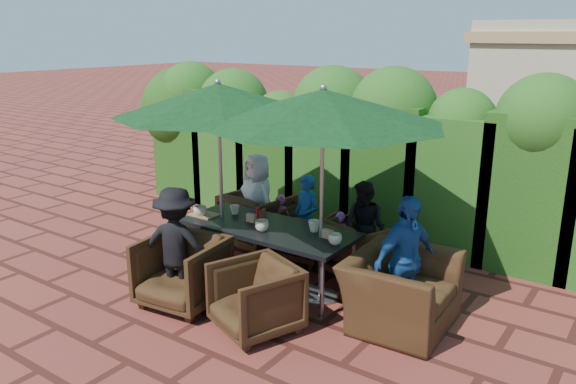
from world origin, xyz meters
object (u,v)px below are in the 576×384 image
Objects in this scene: umbrella_right at (323,108)px; chair_end_right at (401,280)px; chair_near_left at (182,268)px; chair_near_right at (255,295)px; chair_far_right at (360,246)px; dining_table at (268,232)px; chair_far_left at (257,217)px; umbrella_left at (218,100)px; chair_far_mid at (304,233)px.

umbrella_right reaches higher than chair_end_right.
chair_near_left is 1.04m from chair_near_right.
chair_far_right is 0.68× the size of chair_end_right.
dining_table is 0.81× the size of umbrella_right.
umbrella_right is at bearing 33.91° from chair_near_left.
umbrella_left is at bearing 110.84° from chair_far_left.
umbrella_left is at bearing -174.81° from dining_table.
chair_far_right is at bearing 32.82° from umbrella_left.
umbrella_left reaches higher than chair_near_left.
umbrella_left is 2.92× the size of chair_far_left.
chair_far_mid is 0.63× the size of chair_end_right.
chair_far_right is 2.24m from chair_near_left.
chair_far_left reaches higher than dining_table.
umbrella_left reaches higher than chair_far_mid.
chair_far_right is at bearing 49.22° from chair_near_left.
chair_far_left is at bearing 16.82° from chair_far_right.
chair_far_left reaches higher than chair_far_right.
chair_far_mid is 0.91× the size of chair_near_right.
chair_far_left is 1.00× the size of chair_near_left.
umbrella_right is 3.40× the size of chair_far_right.
umbrella_left is at bearing 89.30° from chair_end_right.
dining_table is 1.11m from chair_near_left.
chair_near_left reaches higher than chair_far_right.
chair_far_mid is (0.81, -0.02, -0.07)m from chair_far_left.
chair_far_mid is 1.95m from chair_near_left.
umbrella_right is at bearing 127.68° from chair_far_mid.
umbrella_left is 2.17m from chair_far_mid.
chair_far_right is (0.06, 0.83, -1.82)m from umbrella_right.
umbrella_left is 0.94× the size of umbrella_right.
umbrella_right reaches higher than chair_near_left.
chair_near_left is at bearing -139.29° from umbrella_right.
chair_far_left is at bearing 96.01° from chair_near_left.
umbrella_right is 1.98m from chair_end_right.
chair_end_right is at bearing 17.51° from chair_near_left.
dining_table is at bearing 67.61° from chair_far_right.
chair_far_right reaches higher than dining_table.
chair_near_right is (0.57, -0.97, -0.28)m from dining_table.
dining_table is 0.98m from chair_far_mid.
chair_far_mid is (-0.82, 0.89, -1.85)m from umbrella_right.
dining_table is 0.86× the size of umbrella_left.
chair_far_right is at bearing -174.75° from chair_far_left.
chair_far_left is 1.19× the size of chair_far_mid.
chair_near_left is at bearing 110.52° from chair_far_left.
chair_end_right is at bearing 1.70° from umbrella_left.
chair_end_right reaches higher than chair_far_left.
dining_table is 1.21m from chair_far_right.
chair_far_left is 1.98m from chair_near_left.
umbrella_left reaches higher than chair_far_left.
umbrella_right reaches higher than chair_far_right.
chair_near_right reaches higher than dining_table.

